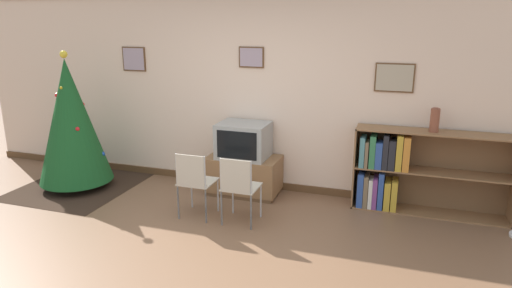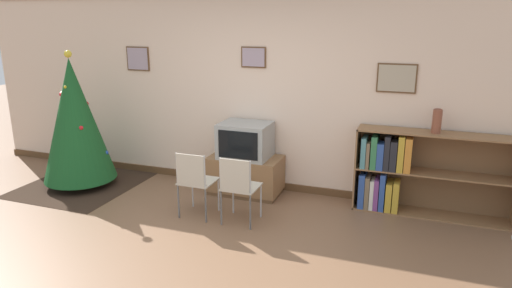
% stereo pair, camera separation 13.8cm
% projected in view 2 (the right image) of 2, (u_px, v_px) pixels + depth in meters
% --- Properties ---
extents(ground_plane, '(24.00, 24.00, 0.00)m').
position_uv_depth(ground_plane, '(183.00, 264.00, 4.48)').
color(ground_plane, brown).
extents(wall_back, '(9.16, 0.11, 2.70)m').
position_uv_depth(wall_back, '(261.00, 92.00, 6.20)').
color(wall_back, beige).
rests_on(wall_back, ground_plane).
extents(area_rug, '(1.52, 1.62, 0.01)m').
position_uv_depth(area_rug, '(82.00, 185.00, 6.58)').
color(area_rug, '#332319').
rests_on(area_rug, ground_plane).
extents(christmas_tree, '(0.99, 0.99, 1.90)m').
position_uv_depth(christmas_tree, '(75.00, 120.00, 6.32)').
color(christmas_tree, maroon).
rests_on(christmas_tree, area_rug).
extents(tv_console, '(0.97, 0.55, 0.52)m').
position_uv_depth(tv_console, '(246.00, 175.00, 6.22)').
color(tv_console, brown).
rests_on(tv_console, ground_plane).
extents(television, '(0.66, 0.53, 0.47)m').
position_uv_depth(television, '(245.00, 140.00, 6.08)').
color(television, '#9E9E99').
rests_on(television, tv_console).
extents(folding_chair_left, '(0.40, 0.40, 0.82)m').
position_uv_depth(folding_chair_left, '(195.00, 180.00, 5.40)').
color(folding_chair_left, '#BCB29E').
rests_on(folding_chair_left, ground_plane).
extents(folding_chair_right, '(0.40, 0.40, 0.82)m').
position_uv_depth(folding_chair_right, '(238.00, 186.00, 5.22)').
color(folding_chair_right, '#BCB29E').
rests_on(folding_chair_right, ground_plane).
extents(bookshelf, '(1.84, 0.36, 1.03)m').
position_uv_depth(bookshelf, '(404.00, 173.00, 5.57)').
color(bookshelf, olive).
rests_on(bookshelf, ground_plane).
extents(vase, '(0.11, 0.11, 0.29)m').
position_uv_depth(vase, '(437.00, 121.00, 5.28)').
color(vase, brown).
rests_on(vase, bookshelf).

